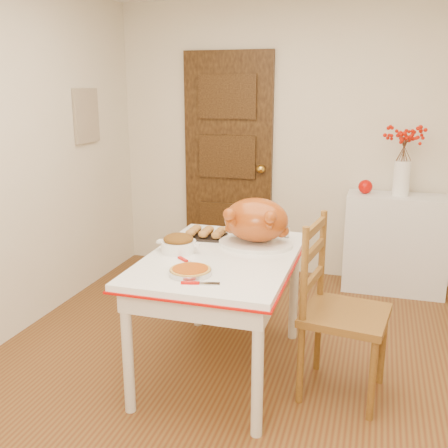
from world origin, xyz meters
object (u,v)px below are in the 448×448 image
(sideboard, at_px, (395,244))
(kitchen_table, at_px, (222,314))
(turkey_platter, at_px, (256,223))
(chair_oak, at_px, (346,311))
(pumpkin_pie, at_px, (190,270))

(sideboard, bearing_deg, kitchen_table, -121.54)
(turkey_platter, bearing_deg, kitchen_table, -129.77)
(chair_oak, xyz_separation_m, turkey_platter, (-0.59, 0.29, 0.40))
(sideboard, relative_size, pumpkin_pie, 3.72)
(turkey_platter, height_order, pumpkin_pie, turkey_platter)
(kitchen_table, relative_size, pumpkin_pie, 5.59)
(kitchen_table, height_order, pumpkin_pie, pumpkin_pie)
(chair_oak, height_order, turkey_platter, turkey_platter)
(chair_oak, relative_size, pumpkin_pie, 4.53)
(chair_oak, bearing_deg, kitchen_table, 94.76)
(chair_oak, bearing_deg, pumpkin_pie, 119.54)
(chair_oak, height_order, pumpkin_pie, chair_oak)
(kitchen_table, bearing_deg, pumpkin_pie, -100.06)
(kitchen_table, height_order, chair_oak, chair_oak)
(sideboard, height_order, pumpkin_pie, sideboard)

